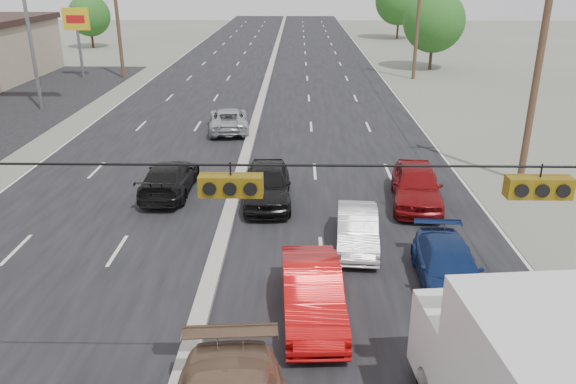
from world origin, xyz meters
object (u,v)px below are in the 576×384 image
object	(u,v)px
tree_left_far	(89,15)
queue_car_e	(416,186)
oncoming_far	(229,120)
tree_right_mid	(434,21)
utility_pole_left_c	(117,16)
queue_car_a	(267,184)
utility_pole_right_c	(418,17)
pole_sign_far	(77,25)
queue_car_b	(357,230)
oncoming_near	(169,178)
red_sedan	(312,294)
queue_car_d	(448,268)
tree_right_far	(400,0)
utility_pole_right_b	(539,64)

from	to	relation	value
tree_left_far	queue_car_e	distance (m)	56.12
queue_car_e	oncoming_far	size ratio (longest dim) A/B	0.99
tree_right_mid	utility_pole_left_c	bearing A→B (deg)	-169.70
queue_car_a	utility_pole_right_c	bearing A→B (deg)	65.94
tree_left_far	queue_car_a	size ratio (longest dim) A/B	1.34
queue_car_a	oncoming_far	bearing A→B (deg)	102.36
pole_sign_far	queue_car_b	bearing A→B (deg)	-56.83
queue_car_b	oncoming_near	bearing A→B (deg)	151.42
red_sedan	oncoming_near	size ratio (longest dim) A/B	0.96
tree_left_far	queue_car_d	world-z (taller)	tree_left_far
queue_car_b	oncoming_far	world-z (taller)	oncoming_far
tree_right_mid	queue_car_e	distance (m)	33.85
queue_car_b	pole_sign_far	bearing A→B (deg)	127.44
red_sedan	queue_car_e	world-z (taller)	queue_car_e
tree_left_far	tree_right_far	distance (m)	39.31
queue_car_a	oncoming_near	xyz separation A→B (m)	(-4.13, 0.92, -0.11)
queue_car_a	queue_car_d	bearing A→B (deg)	-51.03
utility_pole_left_c	tree_right_far	xyz separation A→B (m)	(28.50, 30.00, -0.15)
tree_right_far	queue_car_b	size ratio (longest dim) A/B	2.14
tree_right_mid	oncoming_near	world-z (taller)	tree_right_mid
queue_car_d	oncoming_far	xyz separation A→B (m)	(-8.41, 17.16, 0.02)
tree_right_mid	queue_car_a	distance (m)	35.60
tree_right_mid	tree_left_far	bearing A→B (deg)	157.93
utility_pole_right_b	queue_car_d	distance (m)	11.54
queue_car_b	utility_pole_right_b	bearing A→B (deg)	43.86
utility_pole_right_b	oncoming_near	distance (m)	15.96
queue_car_a	queue_car_e	world-z (taller)	queue_car_e
utility_pole_right_c	tree_right_mid	distance (m)	5.64
tree_right_far	queue_car_e	xyz separation A→B (m)	(-8.70, -57.77, -4.16)
tree_left_far	oncoming_near	xyz separation A→B (m)	(19.27, -46.79, -3.04)
utility_pole_left_c	queue_car_b	size ratio (longest dim) A/B	2.62
utility_pole_left_c	pole_sign_far	distance (m)	3.57
utility_pole_right_c	tree_right_mid	world-z (taller)	utility_pole_right_c
queue_car_b	oncoming_near	size ratio (longest dim) A/B	0.82
pole_sign_far	red_sedan	size ratio (longest dim) A/B	1.35
queue_car_a	oncoming_far	xyz separation A→B (m)	(-2.80, 10.75, -0.12)
tree_right_far	oncoming_far	size ratio (longest dim) A/B	1.73
queue_car_e	oncoming_near	distance (m)	10.08
pole_sign_far	queue_car_e	size ratio (longest dim) A/B	1.29
utility_pole_right_b	red_sedan	bearing A→B (deg)	-131.54
oncoming_near	oncoming_far	world-z (taller)	oncoming_near
tree_right_mid	oncoming_near	bearing A→B (deg)	-119.15
utility_pole_right_c	tree_right_far	size ratio (longest dim) A/B	1.23
utility_pole_right_c	oncoming_far	distance (m)	22.37
oncoming_near	red_sedan	bearing A→B (deg)	123.32
utility_pole_right_c	pole_sign_far	size ratio (longest dim) A/B	1.67
utility_pole_right_c	tree_left_far	bearing A→B (deg)	149.90
tree_left_far	tree_right_mid	bearing A→B (deg)	-22.07
queue_car_b	oncoming_near	xyz separation A→B (m)	(-7.34, 4.74, 0.04)
queue_car_b	queue_car_e	world-z (taller)	queue_car_e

